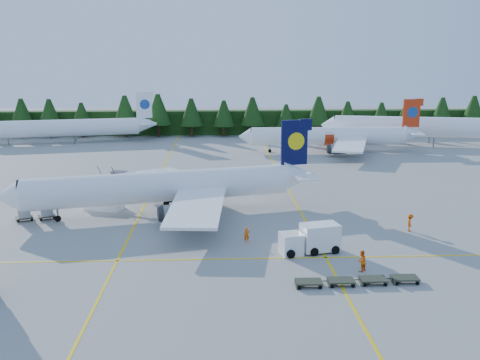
{
  "coord_description": "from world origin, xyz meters",
  "views": [
    {
      "loc": [
        -4.36,
        -54.28,
        18.71
      ],
      "look_at": [
        -1.49,
        12.89,
        3.5
      ],
      "focal_mm": 40.0,
      "sensor_mm": 36.0,
      "label": 1
    }
  ],
  "objects_px": {
    "airliner_red": "(325,136)",
    "airliner_navy": "(156,188)",
    "airstairs": "(106,202)",
    "service_truck": "(310,239)"
  },
  "relations": [
    {
      "from": "airliner_red",
      "to": "service_truck",
      "type": "distance_m",
      "value": 59.82
    },
    {
      "from": "airliner_navy",
      "to": "airliner_red",
      "type": "xyz_separation_m",
      "value": [
        29.73,
        44.01,
        -0.08
      ]
    },
    {
      "from": "airliner_navy",
      "to": "service_truck",
      "type": "height_order",
      "value": "airliner_navy"
    },
    {
      "from": "airliner_navy",
      "to": "airstairs",
      "type": "relative_size",
      "value": 5.39
    },
    {
      "from": "airliner_red",
      "to": "airliner_navy",
      "type": "bearing_deg",
      "value": -123.92
    },
    {
      "from": "airliner_red",
      "to": "service_truck",
      "type": "xyz_separation_m",
      "value": [
        -13.06,
        -58.34,
        -1.85
      ]
    },
    {
      "from": "airstairs",
      "to": "service_truck",
      "type": "xyz_separation_m",
      "value": [
        23.45,
        -17.01,
        0.49
      ]
    },
    {
      "from": "airstairs",
      "to": "service_truck",
      "type": "height_order",
      "value": "airstairs"
    },
    {
      "from": "airliner_navy",
      "to": "service_truck",
      "type": "bearing_deg",
      "value": -54.39
    },
    {
      "from": "airstairs",
      "to": "airliner_red",
      "type": "bearing_deg",
      "value": 65.15
    }
  ]
}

